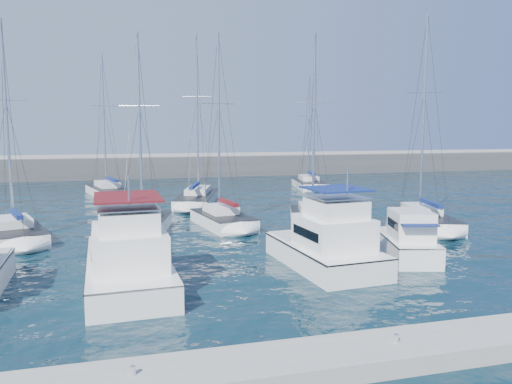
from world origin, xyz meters
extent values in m
plane|color=black|center=(0.00, 0.00, 0.00)|extent=(220.00, 220.00, 0.00)
cube|color=#424244|center=(0.00, 52.00, 1.00)|extent=(160.00, 6.00, 4.00)
cube|color=gray|center=(0.00, 52.00, 3.20)|extent=(160.00, 1.20, 0.50)
cube|color=gray|center=(0.00, -11.00, 0.30)|extent=(40.00, 2.20, 0.60)
cylinder|color=silver|center=(-8.00, -11.00, 0.72)|extent=(0.16, 0.16, 0.25)
cylinder|color=silver|center=(0.00, -11.00, 0.72)|extent=(0.16, 0.16, 0.25)
cube|color=white|center=(-7.97, -0.35, 0.40)|extent=(4.07, 10.50, 1.60)
cube|color=#262628|center=(-7.97, -0.35, 1.15)|extent=(4.14, 10.50, 0.08)
cube|color=white|center=(-7.92, -1.61, 2.00)|extent=(3.30, 4.92, 1.60)
cube|color=black|center=(-7.92, -1.61, 2.08)|extent=(3.32, 3.96, 0.45)
cube|color=white|center=(-7.91, -1.81, 3.25)|extent=(2.62, 3.46, 0.90)
cube|color=#531015|center=(-7.91, -1.81, 4.25)|extent=(2.95, 3.95, 0.08)
cube|color=white|center=(2.08, -0.39, 0.40)|extent=(4.30, 7.91, 1.60)
cube|color=#262628|center=(2.08, -0.39, 1.15)|extent=(4.37, 7.91, 0.08)
cube|color=white|center=(2.16, -1.32, 2.00)|extent=(3.41, 3.78, 1.60)
cube|color=black|center=(2.16, -1.32, 2.08)|extent=(3.41, 3.08, 0.45)
cube|color=white|center=(2.17, -1.52, 3.25)|extent=(2.70, 2.67, 0.90)
cube|color=navy|center=(2.17, -1.52, 4.25)|extent=(3.04, 3.05, 0.08)
cube|color=white|center=(7.20, 0.00, 0.40)|extent=(3.75, 5.97, 1.60)
cube|color=#262628|center=(7.20, 0.00, 1.15)|extent=(3.79, 5.98, 0.08)
cube|color=white|center=(7.02, -0.65, 2.00)|extent=(2.61, 3.01, 1.60)
cube|color=black|center=(7.02, -0.65, 2.08)|extent=(2.51, 2.53, 0.45)
cube|color=navy|center=(6.74, -1.63, 2.30)|extent=(2.26, 2.13, 0.07)
cube|color=white|center=(-14.84, 10.18, 0.30)|extent=(4.98, 7.46, 1.30)
cube|color=#262628|center=(-14.84, 10.18, 0.93)|extent=(5.03, 7.48, 0.06)
cube|color=white|center=(-14.97, 10.58, 1.25)|extent=(2.78, 3.46, 0.55)
cylinder|color=silver|center=(-15.05, 10.83, 7.76)|extent=(0.18, 0.18, 12.61)
cylinder|color=silver|center=(-14.52, 9.20, 1.80)|extent=(1.18, 3.31, 0.12)
cube|color=navy|center=(-14.49, 9.10, 1.95)|extent=(1.29, 3.05, 0.28)
cube|color=white|center=(-7.04, 9.80, 0.30)|extent=(5.08, 9.45, 1.30)
cube|color=#262628|center=(-7.04, 9.80, 0.93)|extent=(5.14, 9.46, 0.06)
cube|color=white|center=(-6.90, 10.35, 1.25)|extent=(2.84, 4.29, 0.55)
cylinder|color=silver|center=(-6.82, 10.68, 7.53)|extent=(0.18, 0.18, 12.16)
cylinder|color=silver|center=(-7.36, 8.49, 1.80)|extent=(1.20, 4.39, 0.12)
cube|color=#531015|center=(-7.39, 8.40, 1.95)|extent=(1.32, 4.01, 0.28)
cube|color=white|center=(-0.98, 11.52, 0.30)|extent=(3.99, 7.14, 1.30)
cube|color=#262628|center=(-0.98, 11.52, 0.93)|extent=(4.05, 7.15, 0.06)
cube|color=white|center=(-1.05, 11.94, 1.25)|extent=(2.35, 3.23, 0.55)
cylinder|color=silver|center=(-1.09, 12.19, 7.77)|extent=(0.18, 0.18, 12.64)
cylinder|color=silver|center=(-0.81, 10.52, 1.80)|extent=(0.68, 3.35, 0.12)
cube|color=#531015|center=(-0.80, 10.43, 1.95)|extent=(0.85, 3.05, 0.28)
cube|color=silver|center=(5.62, 10.07, 0.30)|extent=(5.27, 8.59, 1.30)
cube|color=#262628|center=(5.62, 10.07, 0.93)|extent=(5.33, 8.60, 0.06)
cube|color=silver|center=(5.76, 10.55, 1.25)|extent=(2.94, 3.94, 0.55)
cylinder|color=silver|center=(5.85, 10.84, 7.87)|extent=(0.18, 0.18, 12.84)
cylinder|color=silver|center=(5.28, 8.91, 1.80)|extent=(1.26, 3.88, 0.12)
cube|color=navy|center=(5.25, 8.82, 1.95)|extent=(1.37, 3.56, 0.28)
cube|color=white|center=(13.33, 7.60, 0.30)|extent=(4.73, 8.49, 1.30)
cube|color=#262628|center=(13.33, 7.60, 0.93)|extent=(4.79, 8.51, 0.06)
cube|color=white|center=(13.44, 8.09, 1.25)|extent=(2.69, 3.86, 0.55)
cylinder|color=silver|center=(13.51, 8.38, 8.44)|extent=(0.18, 0.18, 13.98)
cylinder|color=silver|center=(13.06, 6.43, 1.80)|extent=(1.02, 3.93, 0.12)
cube|color=navy|center=(13.04, 6.33, 1.95)|extent=(1.16, 3.60, 0.28)
cube|color=white|center=(-9.50, 31.14, 0.30)|extent=(5.26, 9.64, 1.30)
cube|color=#262628|center=(-9.50, 31.14, 0.93)|extent=(5.32, 9.65, 0.06)
cube|color=white|center=(-9.65, 31.70, 1.25)|extent=(2.92, 4.38, 0.55)
cylinder|color=silver|center=(-9.74, 32.03, 8.25)|extent=(0.18, 0.18, 13.61)
cylinder|color=silver|center=(-9.15, 29.81, 1.80)|extent=(1.30, 4.46, 0.12)
cube|color=navy|center=(-9.12, 29.72, 1.95)|extent=(1.40, 4.08, 0.28)
cube|color=silver|center=(-1.15, 23.25, 0.30)|extent=(5.78, 10.39, 1.30)
cube|color=#262628|center=(-1.15, 23.25, 0.93)|extent=(5.84, 10.41, 0.06)
cube|color=silver|center=(-0.98, 23.84, 1.25)|extent=(3.16, 4.73, 0.55)
cylinder|color=silver|center=(-0.87, 24.20, 8.80)|extent=(0.18, 0.18, 14.70)
cylinder|color=silver|center=(-1.57, 21.82, 1.80)|extent=(1.52, 4.79, 0.12)
cube|color=navy|center=(-1.60, 21.73, 1.95)|extent=(1.60, 4.38, 0.28)
cube|color=white|center=(13.85, 32.13, 0.30)|extent=(4.31, 8.32, 1.30)
cube|color=#262628|center=(13.85, 32.13, 0.93)|extent=(4.37, 8.33, 0.06)
cube|color=white|center=(13.94, 32.62, 1.25)|extent=(2.51, 3.75, 0.55)
cylinder|color=silver|center=(13.99, 32.91, 7.54)|extent=(0.18, 0.18, 12.18)
cylinder|color=silver|center=(13.65, 30.96, 1.80)|extent=(0.80, 3.92, 0.12)
cube|color=navy|center=(13.63, 30.87, 1.95)|extent=(0.95, 3.57, 0.28)
camera|label=1|loc=(-8.12, -24.20, 7.23)|focal=35.00mm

